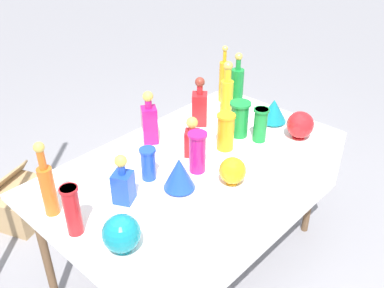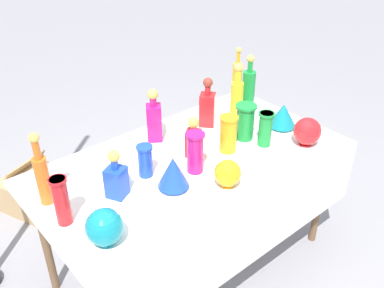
# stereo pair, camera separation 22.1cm
# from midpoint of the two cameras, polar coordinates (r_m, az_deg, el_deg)

# --- Properties ---
(ground_plane) EXTENTS (40.00, 40.00, 0.00)m
(ground_plane) POSITION_cam_midpoint_polar(r_m,az_deg,el_deg) (2.76, 2.38, -15.48)
(ground_plane) COLOR gray
(display_table) EXTENTS (1.66, 0.93, 0.76)m
(display_table) POSITION_cam_midpoint_polar(r_m,az_deg,el_deg) (2.27, 3.47, -4.13)
(display_table) COLOR white
(display_table) RESTS_ON ground
(tall_bottle_0) EXTENTS (0.08, 0.08, 0.38)m
(tall_bottle_0) POSITION_cam_midpoint_polar(r_m,az_deg,el_deg) (2.71, 9.87, 7.09)
(tall_bottle_0) COLOR #198C38
(tall_bottle_0) RESTS_ON display_table
(tall_bottle_1) EXTENTS (0.06, 0.06, 0.37)m
(tall_bottle_1) POSITION_cam_midpoint_polar(r_m,az_deg,el_deg) (1.97, -16.38, -4.08)
(tall_bottle_1) COLOR orange
(tall_bottle_1) RESTS_ON display_table
(tall_bottle_2) EXTENTS (0.06, 0.06, 0.38)m
(tall_bottle_2) POSITION_cam_midpoint_polar(r_m,az_deg,el_deg) (2.83, 8.26, 8.23)
(tall_bottle_2) COLOR orange
(tall_bottle_2) RESTS_ON display_table
(tall_bottle_3) EXTENTS (0.08, 0.08, 0.36)m
(tall_bottle_3) POSITION_cam_midpoint_polar(r_m,az_deg,el_deg) (2.63, 8.42, 6.40)
(tall_bottle_3) COLOR yellow
(tall_bottle_3) RESTS_ON display_table
(square_decanter_0) EXTENTS (0.12, 0.12, 0.25)m
(square_decanter_0) POSITION_cam_midpoint_polar(r_m,az_deg,el_deg) (1.98, -7.03, -4.59)
(square_decanter_0) COLOR blue
(square_decanter_0) RESTS_ON display_table
(square_decanter_1) EXTENTS (0.11, 0.11, 0.31)m
(square_decanter_1) POSITION_cam_midpoint_polar(r_m,az_deg,el_deg) (2.38, -2.44, 3.29)
(square_decanter_1) COLOR #C61972
(square_decanter_1) RESTS_ON display_table
(square_decanter_2) EXTENTS (0.11, 0.11, 0.23)m
(square_decanter_2) POSITION_cam_midpoint_polar(r_m,az_deg,el_deg) (2.25, 2.97, 0.66)
(square_decanter_2) COLOR red
(square_decanter_2) RESTS_ON display_table
(square_decanter_3) EXTENTS (0.12, 0.12, 0.30)m
(square_decanter_3) POSITION_cam_midpoint_polar(r_m,az_deg,el_deg) (2.54, 4.57, 4.97)
(square_decanter_3) COLOR red
(square_decanter_3) RESTS_ON display_table
(slender_vase_0) EXTENTS (0.12, 0.12, 0.21)m
(slender_vase_0) POSITION_cam_midpoint_polar(r_m,az_deg,el_deg) (2.43, 9.72, 2.99)
(slender_vase_0) COLOR #198C38
(slender_vase_0) RESTS_ON display_table
(slender_vase_1) EXTENTS (0.08, 0.08, 0.17)m
(slender_vase_1) POSITION_cam_midpoint_polar(r_m,az_deg,el_deg) (2.10, -3.29, -2.21)
(slender_vase_1) COLOR blue
(slender_vase_1) RESTS_ON display_table
(slender_vase_2) EXTENTS (0.08, 0.08, 0.23)m
(slender_vase_2) POSITION_cam_midpoint_polar(r_m,az_deg,el_deg) (1.85, -13.80, -7.36)
(slender_vase_2) COLOR red
(slender_vase_2) RESTS_ON display_table
(slender_vase_3) EXTENTS (0.10, 0.10, 0.22)m
(slender_vase_3) POSITION_cam_midpoint_polar(r_m,az_deg,el_deg) (2.12, 3.41, -1.09)
(slender_vase_3) COLOR #C61972
(slender_vase_3) RESTS_ON display_table
(slender_vase_4) EXTENTS (0.10, 0.10, 0.21)m
(slender_vase_4) POSITION_cam_midpoint_polar(r_m,az_deg,el_deg) (2.30, 7.61, 1.39)
(slender_vase_4) COLOR orange
(slender_vase_4) RESTS_ON display_table
(slender_vase_5) EXTENTS (0.09, 0.09, 0.20)m
(slender_vase_5) POSITION_cam_midpoint_polar(r_m,az_deg,el_deg) (2.39, 12.39, 2.03)
(slender_vase_5) COLOR #198C38
(slender_vase_5) RESTS_ON display_table
(fluted_vase_0) EXTENTS (0.16, 0.16, 0.15)m
(fluted_vase_0) POSITION_cam_midpoint_polar(r_m,az_deg,el_deg) (2.61, 14.43, 3.69)
(fluted_vase_0) COLOR teal
(fluted_vase_0) RESTS_ON display_table
(fluted_vase_1) EXTENTS (0.15, 0.15, 0.17)m
(fluted_vase_1) POSITION_cam_midpoint_polar(r_m,az_deg,el_deg) (2.01, 0.61, -3.89)
(fluted_vase_1) COLOR blue
(fluted_vase_1) RESTS_ON display_table
(round_bowl_0) EXTENTS (0.13, 0.13, 0.14)m
(round_bowl_0) POSITION_cam_midpoint_polar(r_m,az_deg,el_deg) (2.05, 7.86, -4.01)
(round_bowl_0) COLOR orange
(round_bowl_0) RESTS_ON display_table
(round_bowl_1) EXTENTS (0.15, 0.15, 0.16)m
(round_bowl_1) POSITION_cam_midpoint_polar(r_m,az_deg,el_deg) (1.74, -8.03, -11.05)
(round_bowl_1) COLOR teal
(round_bowl_1) RESTS_ON display_table
(round_bowl_2) EXTENTS (0.15, 0.15, 0.16)m
(round_bowl_2) POSITION_cam_midpoint_polar(r_m,az_deg,el_deg) (2.46, 17.62, 1.55)
(round_bowl_2) COLOR red
(round_bowl_2) RESTS_ON display_table
(price_tag_left) EXTENTS (0.05, 0.02, 0.04)m
(price_tag_left) POSITION_cam_midpoint_polar(r_m,az_deg,el_deg) (1.73, -2.12, -14.07)
(price_tag_left) COLOR white
(price_tag_left) RESTS_ON display_table
(price_tag_center) EXTENTS (0.06, 0.02, 0.05)m
(price_tag_center) POSITION_cam_midpoint_polar(r_m,az_deg,el_deg) (1.90, 5.95, -9.27)
(price_tag_center) COLOR white
(price_tag_center) RESTS_ON display_table
(cardboard_box_behind_left) EXTENTS (0.50, 0.48, 0.33)m
(cardboard_box_behind_left) POSITION_cam_midpoint_polar(r_m,az_deg,el_deg) (3.25, -18.38, -5.93)
(cardboard_box_behind_left) COLOR tan
(cardboard_box_behind_left) RESTS_ON ground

